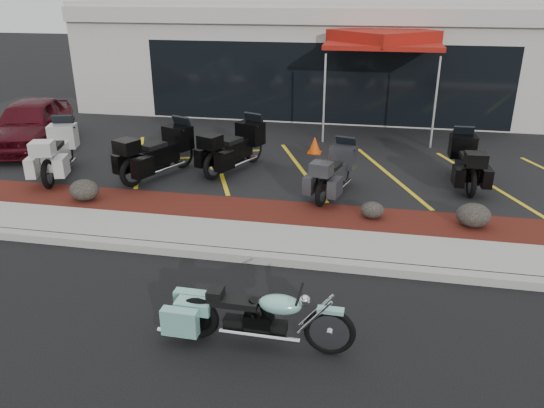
% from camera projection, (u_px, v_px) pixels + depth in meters
% --- Properties ---
extents(ground, '(90.00, 90.00, 0.00)m').
position_uv_depth(ground, '(251.00, 288.00, 8.45)').
color(ground, black).
rests_on(ground, ground).
extents(curb, '(24.00, 0.25, 0.15)m').
position_uv_depth(curb, '(263.00, 258.00, 9.24)').
color(curb, gray).
rests_on(curb, ground).
extents(sidewalk, '(24.00, 1.20, 0.15)m').
position_uv_depth(sidewalk, '(271.00, 240.00, 9.88)').
color(sidewalk, gray).
rests_on(sidewalk, ground).
extents(mulch_bed, '(24.00, 1.20, 0.16)m').
position_uv_depth(mulch_bed, '(282.00, 215.00, 10.96)').
color(mulch_bed, '#33110B').
rests_on(mulch_bed, ground).
extents(upper_lot, '(26.00, 9.60, 0.15)m').
position_uv_depth(upper_lot, '(314.00, 145.00, 15.87)').
color(upper_lot, black).
rests_on(upper_lot, ground).
extents(dealership_building, '(18.00, 8.16, 4.00)m').
position_uv_depth(dealership_building, '(334.00, 54.00, 20.83)').
color(dealership_building, '#A9A499').
rests_on(dealership_building, ground).
extents(boulder_left, '(0.65, 0.54, 0.46)m').
position_uv_depth(boulder_left, '(84.00, 190.00, 11.45)').
color(boulder_left, black).
rests_on(boulder_left, mulch_bed).
extents(boulder_mid, '(0.47, 0.39, 0.33)m').
position_uv_depth(boulder_mid, '(372.00, 210.00, 10.58)').
color(boulder_mid, black).
rests_on(boulder_mid, mulch_bed).
extents(boulder_right, '(0.65, 0.54, 0.46)m').
position_uv_depth(boulder_right, '(473.00, 215.00, 10.17)').
color(boulder_right, black).
rests_on(boulder_right, mulch_bed).
extents(hero_cruiser, '(2.55, 0.69, 0.89)m').
position_uv_depth(hero_cruiser, '(330.00, 325.00, 6.77)').
color(hero_cruiser, '#7ABEAF').
rests_on(hero_cruiser, ground).
extents(touring_white, '(1.49, 2.46, 1.34)m').
position_uv_depth(touring_white, '(66.00, 141.00, 13.51)').
color(touring_white, '#B8B8B4').
rests_on(touring_white, upper_lot).
extents(touring_black_front, '(1.74, 2.48, 1.35)m').
position_uv_depth(touring_black_front, '(182.00, 142.00, 13.35)').
color(touring_black_front, black).
rests_on(touring_black_front, upper_lot).
extents(touring_black_mid, '(1.68, 2.44, 1.32)m').
position_uv_depth(touring_black_mid, '(253.00, 138.00, 13.80)').
color(touring_black_mid, black).
rests_on(touring_black_mid, upper_lot).
extents(touring_grey, '(1.25, 2.13, 1.17)m').
position_uv_depth(touring_grey, '(344.00, 161.00, 12.23)').
color(touring_grey, '#2A2B2F').
rests_on(touring_grey, upper_lot).
extents(touring_black_rear, '(0.89, 2.15, 1.23)m').
position_uv_depth(touring_black_rear, '(461.00, 151.00, 12.87)').
color(touring_black_rear, black).
rests_on(touring_black_rear, upper_lot).
extents(parked_car, '(2.64, 4.32, 1.37)m').
position_uv_depth(parked_car, '(30.00, 123.00, 15.16)').
color(parked_car, '#400911').
rests_on(parked_car, upper_lot).
extents(traffic_cone, '(0.39, 0.39, 0.47)m').
position_uv_depth(traffic_cone, '(315.00, 145.00, 14.75)').
color(traffic_cone, '#CA4006').
rests_on(traffic_cone, upper_lot).
extents(popup_canopy, '(4.24, 4.24, 3.12)m').
position_uv_depth(popup_canopy, '(383.00, 40.00, 15.95)').
color(popup_canopy, silver).
rests_on(popup_canopy, upper_lot).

